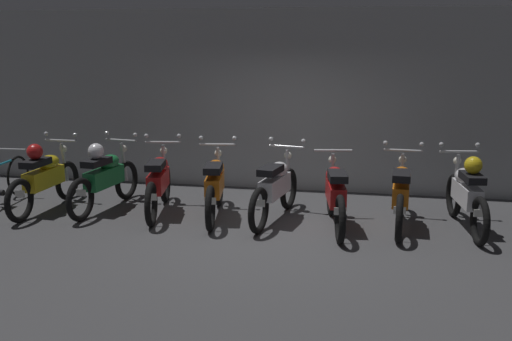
# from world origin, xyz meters

# --- Properties ---
(ground_plane) EXTENTS (80.00, 80.00, 0.00)m
(ground_plane) POSITION_xyz_m (0.00, 0.00, 0.00)
(ground_plane) COLOR #424244
(back_wall) EXTENTS (16.00, 0.30, 3.14)m
(back_wall) POSITION_xyz_m (0.00, 2.66, 1.57)
(back_wall) COLOR #9EA0A3
(back_wall) RESTS_ON ground
(motorbike_slot_0) EXTENTS (0.59, 1.95, 1.15)m
(motorbike_slot_0) POSITION_xyz_m (-3.59, 0.47, 0.53)
(motorbike_slot_0) COLOR black
(motorbike_slot_0) RESTS_ON ground
(motorbike_slot_1) EXTENTS (0.59, 1.95, 1.15)m
(motorbike_slot_1) POSITION_xyz_m (-2.69, 0.69, 0.53)
(motorbike_slot_1) COLOR black
(motorbike_slot_1) RESTS_ON ground
(motorbike_slot_2) EXTENTS (0.62, 1.93, 1.15)m
(motorbike_slot_2) POSITION_xyz_m (-1.80, 0.66, 0.49)
(motorbike_slot_2) COLOR black
(motorbike_slot_2) RESTS_ON ground
(motorbike_slot_3) EXTENTS (0.58, 1.94, 1.15)m
(motorbike_slot_3) POSITION_xyz_m (-0.90, 0.62, 0.49)
(motorbike_slot_3) COLOR black
(motorbike_slot_3) RESTS_ON ground
(motorbike_slot_4) EXTENTS (0.61, 1.93, 1.15)m
(motorbike_slot_4) POSITION_xyz_m (0.00, 0.66, 0.49)
(motorbike_slot_4) COLOR black
(motorbike_slot_4) RESTS_ON ground
(motorbike_slot_5) EXTENTS (0.57, 1.94, 1.03)m
(motorbike_slot_5) POSITION_xyz_m (0.89, 0.47, 0.49)
(motorbike_slot_5) COLOR black
(motorbike_slot_5) RESTS_ON ground
(motorbike_slot_6) EXTENTS (0.59, 1.95, 1.15)m
(motorbike_slot_6) POSITION_xyz_m (1.80, 0.66, 0.49)
(motorbike_slot_6) COLOR black
(motorbike_slot_6) RESTS_ON ground
(motorbike_slot_7) EXTENTS (0.59, 1.94, 1.15)m
(motorbike_slot_7) POSITION_xyz_m (2.69, 0.72, 0.53)
(motorbike_slot_7) COLOR black
(motorbike_slot_7) RESTS_ON ground
(bicycle) EXTENTS (0.50, 1.73, 0.89)m
(bicycle) POSITION_xyz_m (-4.51, 0.70, 0.36)
(bicycle) COLOR black
(bicycle) RESTS_ON ground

